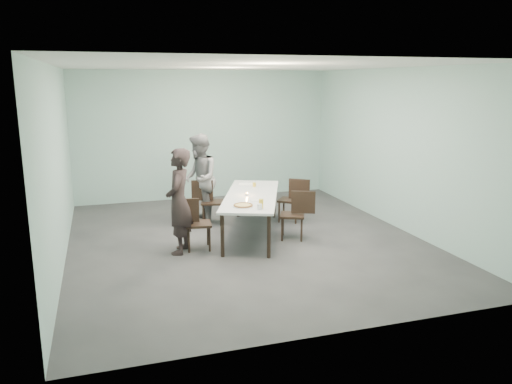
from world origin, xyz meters
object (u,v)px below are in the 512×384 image
object	(u,v)px
diner_near	(179,201)
tealight	(247,194)
table	(251,198)
chair_near_right	(297,211)
pizza	(243,205)
side_plate	(255,200)
amber_tumbler	(254,185)
beer_glass	(261,204)
chair_far_right	(294,197)
water_tumbler	(260,207)
chair_far_left	(208,199)
diner_far	(199,179)
chair_near_left	(193,220)

from	to	relation	value
diner_near	tealight	bearing A→B (deg)	132.45
table	chair_near_right	distance (m)	0.86
pizza	side_plate	bearing A→B (deg)	46.48
tealight	amber_tumbler	world-z (taller)	amber_tumbler
table	beer_glass	distance (m)	1.00
beer_glass	chair_far_right	bearing A→B (deg)	52.67
tealight	chair_far_right	bearing A→B (deg)	28.43
side_plate	beer_glass	distance (m)	0.53
pizza	water_tumbler	xyz separation A→B (m)	(0.20, -0.26, 0.03)
chair_far_left	chair_far_right	bearing A→B (deg)	3.19
pizza	beer_glass	size ratio (longest dim) A/B	2.27
chair_near_right	water_tumbler	size ratio (longest dim) A/B	9.67
water_tumbler	chair_far_left	bearing A→B (deg)	101.70
diner_far	beer_glass	size ratio (longest dim) A/B	11.77
chair_near_left	diner_near	bearing A→B (deg)	-152.79
chair_far_left	side_plate	distance (m)	1.53
chair_near_left	water_tumbler	xyz separation A→B (m)	(0.97, -0.57, 0.29)
chair_far_right	chair_near_left	bearing A→B (deg)	61.91
chair_far_left	chair_near_right	distance (m)	1.92
chair_near_right	beer_glass	size ratio (longest dim) A/B	5.80
table	water_tumbler	bearing A→B (deg)	-99.97
chair_far_right	pizza	bearing A→B (deg)	79.87
table	chair_near_right	world-z (taller)	chair_near_right
table	chair_far_left	world-z (taller)	chair_far_left
chair_near_left	chair_far_left	xyz separation A→B (m)	(0.56, 1.43, 0.00)
pizza	amber_tumbler	size ratio (longest dim) A/B	4.25
chair_far_right	side_plate	bearing A→B (deg)	79.04
diner_near	diner_far	world-z (taller)	diner_far
chair_far_left	tealight	bearing A→B (deg)	-47.76
chair_near_left	water_tumbler	bearing A→B (deg)	-23.27
diner_far	pizza	distance (m)	1.88
table	pizza	size ratio (longest dim) A/B	8.09
chair_near_left	side_plate	size ratio (longest dim) A/B	4.83
diner_far	diner_near	bearing A→B (deg)	-14.15
pizza	tealight	bearing A→B (deg)	69.39
chair_near_right	water_tumbler	distance (m)	1.10
water_tumbler	tealight	xyz separation A→B (m)	(0.08, 1.01, -0.02)
pizza	amber_tumbler	bearing A→B (deg)	66.08
chair_far_right	amber_tumbler	distance (m)	0.86
chair_far_left	chair_near_right	size ratio (longest dim) A/B	1.00
table	side_plate	size ratio (longest dim) A/B	15.27
table	tealight	world-z (taller)	tealight
table	side_plate	xyz separation A→B (m)	(-0.07, -0.46, 0.06)
table	pizza	xyz separation A→B (m)	(-0.39, -0.80, 0.08)
pizza	diner_far	bearing A→B (deg)	100.94
chair_near_left	chair_near_right	xyz separation A→B (m)	(1.85, 0.01, 0.00)
pizza	amber_tumbler	xyz separation A→B (m)	(0.64, 1.44, 0.02)
chair_near_left	amber_tumbler	xyz separation A→B (m)	(1.41, 1.13, 0.29)
chair_far_left	diner_near	distance (m)	1.75
chair_near_right	diner_near	bearing A→B (deg)	25.70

